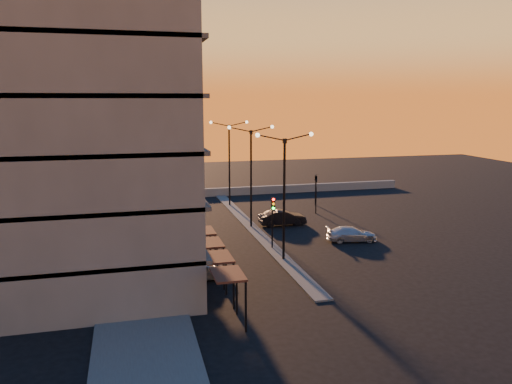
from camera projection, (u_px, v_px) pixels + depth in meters
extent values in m
plane|color=black|center=(283.00, 260.00, 37.17)|extent=(120.00, 120.00, 0.00)
cube|color=#4D4D4A|center=(138.00, 254.00, 38.38)|extent=(5.00, 40.00, 0.12)
cube|color=#4D4D4A|center=(251.00, 227.00, 46.67)|extent=(1.20, 36.00, 0.12)
cube|color=slate|center=(236.00, 191.00, 62.31)|extent=(44.00, 0.50, 1.00)
cylinder|color=#66625A|center=(77.00, 89.00, 33.33)|extent=(14.00, 14.00, 25.00)
cube|color=#66625A|center=(69.00, 87.00, 28.57)|extent=(14.00, 10.00, 25.00)
cylinder|color=black|center=(87.00, 246.00, 35.33)|extent=(14.16, 14.16, 2.40)
cube|color=black|center=(195.00, 226.00, 32.93)|extent=(0.15, 3.20, 1.20)
cylinder|color=black|center=(284.00, 201.00, 36.34)|extent=(0.18, 0.18, 9.00)
cube|color=black|center=(285.00, 141.00, 35.54)|extent=(0.25, 0.25, 0.35)
sphere|color=#FFE5B2|center=(258.00, 135.00, 34.96)|extent=(0.32, 0.32, 0.32)
sphere|color=#FFE5B2|center=(311.00, 134.00, 35.95)|extent=(0.32, 0.32, 0.32)
cylinder|color=black|center=(251.00, 180.00, 45.86)|extent=(0.18, 0.18, 9.00)
cube|color=black|center=(251.00, 132.00, 45.05)|extent=(0.25, 0.25, 0.35)
sphere|color=#FFE5B2|center=(229.00, 127.00, 44.48)|extent=(0.32, 0.32, 0.32)
sphere|color=#FFE5B2|center=(272.00, 127.00, 45.46)|extent=(0.32, 0.32, 0.32)
cylinder|color=black|center=(229.00, 166.00, 55.38)|extent=(0.18, 0.18, 9.00)
cube|color=black|center=(229.00, 126.00, 54.57)|extent=(0.25, 0.25, 0.35)
sphere|color=#FFE5B2|center=(211.00, 122.00, 53.99)|extent=(0.32, 0.32, 0.32)
sphere|color=#FFE5B2|center=(247.00, 122.00, 54.98)|extent=(0.32, 0.32, 0.32)
cylinder|color=black|center=(272.00, 230.00, 39.73)|extent=(0.12, 0.12, 3.20)
cube|color=black|center=(273.00, 204.00, 39.16)|extent=(0.28, 0.16, 1.00)
sphere|color=#FF0C05|center=(273.00, 200.00, 39.00)|extent=(0.20, 0.20, 0.20)
sphere|color=orange|center=(273.00, 204.00, 39.07)|extent=(0.20, 0.20, 0.20)
sphere|color=#0CFF26|center=(273.00, 208.00, 39.13)|extent=(0.20, 0.20, 0.20)
cylinder|color=black|center=(316.00, 200.00, 52.20)|extent=(0.12, 0.12, 2.80)
imported|color=black|center=(316.00, 183.00, 51.87)|extent=(0.13, 0.16, 0.80)
cylinder|color=black|center=(315.00, 193.00, 56.38)|extent=(0.12, 0.12, 2.80)
imported|color=black|center=(316.00, 177.00, 56.05)|extent=(0.42, 1.99, 0.80)
imported|color=#989CA0|center=(201.00, 270.00, 33.17)|extent=(3.91, 1.96, 1.28)
imported|color=black|center=(282.00, 218.00, 47.41)|extent=(4.46, 1.57, 1.47)
imported|color=silver|center=(352.00, 234.00, 42.13)|extent=(4.47, 2.40, 1.23)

